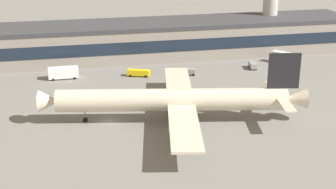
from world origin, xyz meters
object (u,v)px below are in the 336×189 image
Objects in this scene: airliner at (176,100)px; belt_loader at (138,72)px; stair_truck at (282,57)px; fuel_truck at (64,72)px; baggage_tug at (189,71)px; follow_me_car at (253,65)px.

airliner is 35.17m from belt_loader.
airliner is at bearing -138.03° from stair_truck.
fuel_truck is (-20.83, 2.29, 0.73)m from belt_loader.
baggage_tug is (-31.64, -5.88, -0.89)m from stair_truck.
follow_me_car is at bearing -1.91° from fuel_truck.
belt_loader is at bearing -174.92° from stair_truck.
belt_loader is 35.19m from follow_me_car.
follow_me_car and baggage_tug have the same top height.
airliner reaches higher than stair_truck.
airliner is 47.84m from follow_me_car.
fuel_truck is at bearing 173.72° from belt_loader.
follow_me_car is at bearing 6.10° from baggage_tug.
belt_loader reaches higher than baggage_tug.
airliner reaches higher than baggage_tug.
fuel_truck reaches higher than baggage_tug.
airliner is 58.28m from stair_truck.
belt_loader is 1.44× the size of follow_me_car.
baggage_tug is 0.48× the size of fuel_truck.
follow_me_car is 56.06m from fuel_truck.
airliner is 44.26m from fuel_truck.
stair_truck is (46.35, 4.12, 0.83)m from belt_loader.
belt_loader is 20.97m from fuel_truck.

